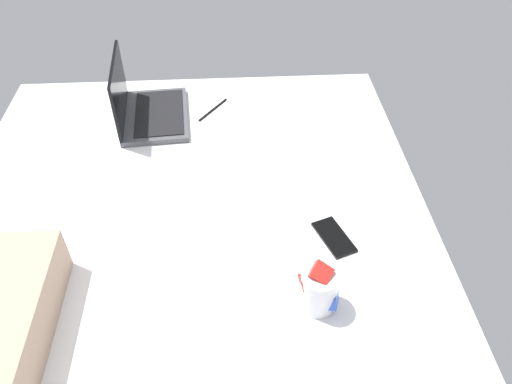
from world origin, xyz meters
TOP-DOWN VIEW (x-y plane):
  - bed_mattress at (0.00, 0.00)cm, footprint 180.00×140.00cm
  - laptop at (63.00, 17.22)cm, footprint 34.63×25.41cm
  - snack_cup at (-19.52, -32.39)cm, footprint 9.21×10.29cm
  - cell_phone at (1.45, -40.31)cm, footprint 15.49×11.26cm
  - charger_cable at (66.87, -6.57)cm, footprint 14.11×10.47cm

SIDE VIEW (x-z plane):
  - bed_mattress at x=0.00cm, z-range 0.00..18.00cm
  - charger_cable at x=66.87cm, z-range 18.00..18.60cm
  - cell_phone at x=1.45cm, z-range 18.00..18.80cm
  - laptop at x=63.00cm, z-range 10.91..33.91cm
  - snack_cup at x=-19.52cm, z-range 16.77..30.75cm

